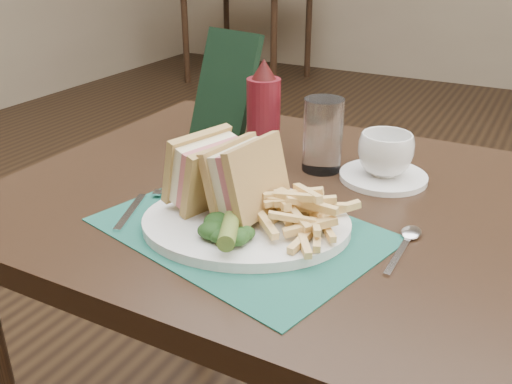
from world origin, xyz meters
TOP-DOWN VIEW (x-y plane):
  - floor at (0.00, 0.00)m, footprint 7.00×7.00m
  - wall_back at (0.00, 3.50)m, footprint 6.00×0.00m
  - table_main at (0.00, -0.50)m, footprint 0.90×0.75m
  - table_bg_left at (-1.91, 2.82)m, footprint 0.90×0.75m
  - placemat at (0.01, -0.65)m, footprint 0.45×0.37m
  - plate at (0.01, -0.64)m, footprint 0.37×0.33m
  - sandwich_half_a at (-0.08, -0.63)m, footprint 0.11×0.13m
  - sandwich_half_b at (-0.01, -0.63)m, footprint 0.10×0.13m
  - kale_garnish at (0.02, -0.70)m, footprint 0.11×0.08m
  - pickle_spear at (0.02, -0.70)m, footprint 0.07×0.12m
  - fries_pile at (0.08, -0.63)m, footprint 0.18×0.20m
  - fork at (-0.16, -0.66)m, footprint 0.09×0.17m
  - spoon at (0.23, -0.59)m, footprint 0.03×0.15m
  - saucer at (0.14, -0.38)m, footprint 0.16×0.16m
  - coffee_cup at (0.14, -0.38)m, footprint 0.13×0.13m
  - drinking_glass at (0.02, -0.38)m, footprint 0.09×0.09m
  - ketchup_bottle at (-0.10, -0.38)m, footprint 0.07×0.07m
  - check_presenter at (-0.21, -0.33)m, footprint 0.15×0.11m

SIDE VIEW (x-z plane):
  - floor at x=0.00m, z-range 0.00..0.00m
  - wall_back at x=0.00m, z-range -3.00..3.00m
  - table_main at x=0.00m, z-range 0.00..0.75m
  - table_bg_left at x=-1.91m, z-range 0.00..0.75m
  - placemat at x=0.01m, z-range 0.75..0.75m
  - spoon at x=0.23m, z-range 0.75..0.76m
  - saucer at x=0.14m, z-range 0.75..0.76m
  - fork at x=-0.16m, z-range 0.75..0.76m
  - plate at x=0.01m, z-range 0.75..0.77m
  - kale_garnish at x=0.02m, z-range 0.77..0.79m
  - pickle_spear at x=0.02m, z-range 0.78..0.80m
  - coffee_cup at x=0.14m, z-range 0.76..0.83m
  - fries_pile at x=0.08m, z-range 0.77..0.83m
  - drinking_glass at x=0.02m, z-range 0.75..0.88m
  - sandwich_half_a at x=-0.08m, z-range 0.77..0.88m
  - sandwich_half_b at x=-0.01m, z-range 0.77..0.88m
  - ketchup_bottle at x=-0.10m, z-range 0.75..0.94m
  - check_presenter at x=-0.21m, z-range 0.75..0.97m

